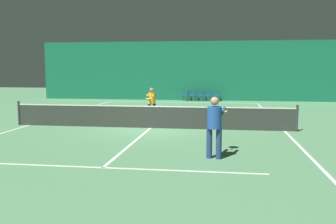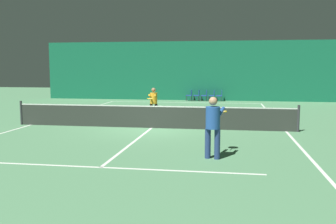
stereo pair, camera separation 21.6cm
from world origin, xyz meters
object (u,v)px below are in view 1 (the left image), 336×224
Objects in this scene: courtside_chair_3 at (209,95)px; courtside_chair_4 at (217,95)px; player_near at (215,123)px; player_far at (152,101)px; courtside_chair_1 at (194,95)px; tennis_net at (150,116)px; courtside_chair_0 at (187,95)px; courtside_chair_2 at (202,95)px.

courtside_chair_3 is 0.58m from courtside_chair_4.
player_near is 1.12× the size of player_far.
player_near is 18.35m from courtside_chair_4.
courtside_chair_3 is (1.16, 0.00, 0.00)m from courtside_chair_1.
tennis_net is 14.29× the size of courtside_chair_4.
courtside_chair_1 is at bearing 86.44° from tennis_net.
courtside_chair_0 is 0.58m from courtside_chair_1.
tennis_net is 5.71m from player_near.
courtside_chair_4 is at bearing 12.95° from player_near.
courtside_chair_3 is at bearing -90.00° from courtside_chair_4.
player_near is at bearing 6.08° from courtside_chair_1.
courtside_chair_2 is at bearing 90.00° from courtside_chair_1.
courtside_chair_1 and courtside_chair_2 have the same top height.
courtside_chair_1 is 1.00× the size of courtside_chair_3.
player_near reaches higher than courtside_chair_0.
tennis_net is 7.75× the size of player_far.
player_near is at bearing 4.29° from courtside_chair_2.
tennis_net reaches higher than courtside_chair_2.
tennis_net is at bearing 41.58° from player_near.
courtside_chair_0 is 1.00× the size of courtside_chair_1.
courtside_chair_1 is 0.58m from courtside_chair_2.
courtside_chair_2 is at bearing 167.36° from player_far.
tennis_net is 13.41m from courtside_chair_1.
courtside_chair_4 is at bearing 90.00° from courtside_chair_1.
courtside_chair_0 is at bearing -90.00° from courtside_chair_1.
player_far is at bearing -13.10° from courtside_chair_3.
courtside_chair_3 is 1.00× the size of courtside_chair_4.
player_near reaches higher than courtside_chair_1.
player_far reaches higher than courtside_chair_2.
tennis_net is 14.29× the size of courtside_chair_2.
player_far is at bearing -16.02° from courtside_chair_4.
player_near is 18.53m from courtside_chair_0.
courtside_chair_1 and courtside_chair_3 have the same top height.
player_far reaches higher than courtside_chair_3.
courtside_chair_2 is (0.58, 0.00, 0.00)m from courtside_chair_1.
player_far is 1.84× the size of courtside_chair_1.
courtside_chair_0 is 1.16m from courtside_chair_2.
courtside_chair_0 and courtside_chair_4 have the same top height.
courtside_chair_3 is at bearing 81.56° from tennis_net.
courtside_chair_2 is at bearing 16.55° from player_near.
courtside_chair_1 and courtside_chair_4 have the same top height.
courtside_chair_0 is at bearing 88.91° from tennis_net.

